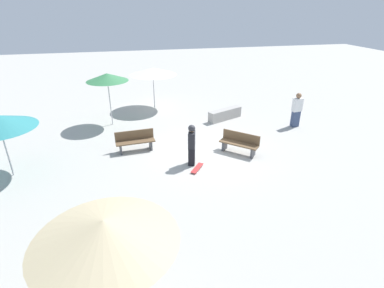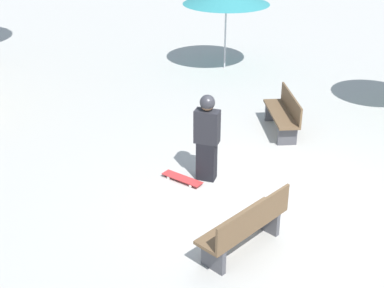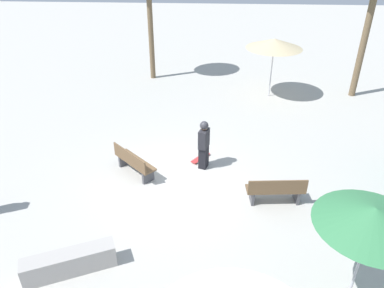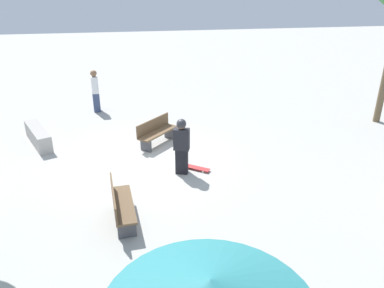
% 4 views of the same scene
% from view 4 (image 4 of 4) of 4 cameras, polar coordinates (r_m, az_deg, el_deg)
% --- Properties ---
extents(ground_plane, '(60.00, 60.00, 0.00)m').
position_cam_4_polar(ground_plane, '(11.21, -6.58, -3.00)').
color(ground_plane, '#B2AFA8').
extents(skater_main, '(0.36, 0.48, 1.62)m').
position_cam_4_polar(skater_main, '(10.26, -1.59, -0.09)').
color(skater_main, black).
rests_on(skater_main, ground_plane).
extents(skateboard, '(0.63, 0.76, 0.07)m').
position_cam_4_polar(skateboard, '(10.78, 0.68, -3.64)').
color(skateboard, red).
rests_on(skateboard, ground_plane).
extents(concrete_ledge, '(1.99, 1.18, 0.56)m').
position_cam_4_polar(concrete_ledge, '(13.34, -22.39, 1.11)').
color(concrete_ledge, '#A8A39E').
rests_on(concrete_ledge, ground_plane).
extents(bench_near, '(1.46, 1.42, 0.85)m').
position_cam_4_polar(bench_near, '(12.33, -5.42, 1.82)').
color(bench_near, '#47474C').
rests_on(bench_near, ground_plane).
extents(bench_far, '(1.63, 0.57, 0.85)m').
position_cam_4_polar(bench_far, '(8.61, -10.81, -9.06)').
color(bench_far, '#47474C').
rests_on(bench_far, ground_plane).
extents(bystander_watching, '(0.50, 0.32, 1.71)m').
position_cam_4_polar(bystander_watching, '(15.80, -14.52, 7.81)').
color(bystander_watching, '#38476B').
rests_on(bystander_watching, ground_plane).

